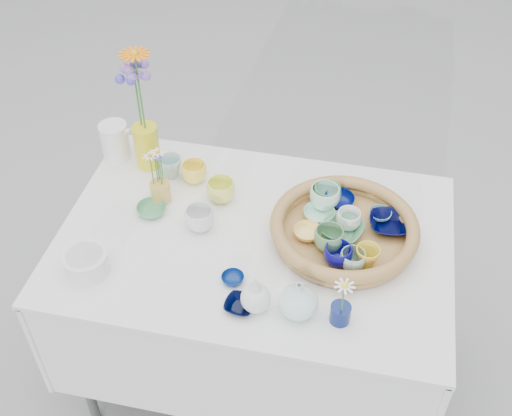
% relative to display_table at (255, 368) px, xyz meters
% --- Properties ---
extents(ground, '(80.00, 80.00, 0.00)m').
position_rel_display_table_xyz_m(ground, '(0.00, 0.00, 0.00)').
color(ground, gray).
extents(display_table, '(1.26, 0.86, 0.77)m').
position_rel_display_table_xyz_m(display_table, '(0.00, 0.00, 0.00)').
color(display_table, white).
rests_on(display_table, ground).
extents(wicker_tray, '(0.47, 0.47, 0.08)m').
position_rel_display_table_xyz_m(wicker_tray, '(0.28, 0.05, 0.80)').
color(wicker_tray, olive).
rests_on(wicker_tray, display_table).
extents(tray_ceramic_0, '(0.11, 0.11, 0.03)m').
position_rel_display_table_xyz_m(tray_ceramic_0, '(0.25, 0.19, 0.80)').
color(tray_ceramic_0, '#051163').
rests_on(tray_ceramic_0, wicker_tray).
extents(tray_ceramic_1, '(0.15, 0.15, 0.03)m').
position_rel_display_table_xyz_m(tray_ceramic_1, '(0.42, 0.11, 0.80)').
color(tray_ceramic_1, black).
rests_on(tray_ceramic_1, wicker_tray).
extents(tray_ceramic_2, '(0.08, 0.08, 0.07)m').
position_rel_display_table_xyz_m(tray_ceramic_2, '(0.36, -0.07, 0.82)').
color(tray_ceramic_2, gold).
rests_on(tray_ceramic_2, wicker_tray).
extents(tray_ceramic_3, '(0.16, 0.16, 0.03)m').
position_rel_display_table_xyz_m(tray_ceramic_3, '(0.27, 0.05, 0.80)').
color(tray_ceramic_3, '#4D8F63').
rests_on(tray_ceramic_3, wicker_tray).
extents(tray_ceramic_4, '(0.12, 0.12, 0.07)m').
position_rel_display_table_xyz_m(tray_ceramic_4, '(0.24, -0.02, 0.82)').
color(tray_ceramic_4, '#5F9460').
rests_on(tray_ceramic_4, wicker_tray).
extents(tray_ceramic_5, '(0.13, 0.13, 0.03)m').
position_rel_display_table_xyz_m(tray_ceramic_5, '(0.19, 0.11, 0.80)').
color(tray_ceramic_5, '#ABE5CA').
rests_on(tray_ceramic_5, wicker_tray).
extents(tray_ceramic_6, '(0.11, 0.11, 0.08)m').
position_rel_display_table_xyz_m(tray_ceramic_6, '(0.20, 0.17, 0.82)').
color(tray_ceramic_6, silver).
rests_on(tray_ceramic_6, wicker_tray).
extents(tray_ceramic_7, '(0.10, 0.10, 0.06)m').
position_rel_display_table_xyz_m(tray_ceramic_7, '(0.29, 0.09, 0.81)').
color(tray_ceramic_7, white).
rests_on(tray_ceramic_7, wicker_tray).
extents(tray_ceramic_8, '(0.09, 0.09, 0.02)m').
position_rel_display_table_xyz_m(tray_ceramic_8, '(0.39, 0.15, 0.79)').
color(tray_ceramic_8, '#8CD0E1').
rests_on(tray_ceramic_8, wicker_tray).
extents(tray_ceramic_9, '(0.10, 0.10, 0.07)m').
position_rel_display_table_xyz_m(tray_ceramic_9, '(0.27, -0.08, 0.82)').
color(tray_ceramic_9, '#0B0971').
rests_on(tray_ceramic_9, wicker_tray).
extents(tray_ceramic_10, '(0.11, 0.11, 0.03)m').
position_rel_display_table_xyz_m(tray_ceramic_10, '(0.17, 0.02, 0.80)').
color(tray_ceramic_10, '#FFD065').
rests_on(tray_ceramic_10, wicker_tray).
extents(tray_ceramic_11, '(0.09, 0.09, 0.06)m').
position_rel_display_table_xyz_m(tray_ceramic_11, '(0.32, -0.09, 0.81)').
color(tray_ceramic_11, '#9AC5B2').
rests_on(tray_ceramic_11, wicker_tray).
extents(tray_ceramic_12, '(0.10, 0.10, 0.07)m').
position_rel_display_table_xyz_m(tray_ceramic_12, '(0.21, 0.18, 0.82)').
color(tray_ceramic_12, green).
rests_on(tray_ceramic_12, wicker_tray).
extents(loose_ceramic_0, '(0.10, 0.10, 0.07)m').
position_rel_display_table_xyz_m(loose_ceramic_0, '(-0.27, 0.23, 0.80)').
color(loose_ceramic_0, '#FFE147').
rests_on(loose_ceramic_0, display_table).
extents(loose_ceramic_1, '(0.12, 0.12, 0.08)m').
position_rel_display_table_xyz_m(loose_ceramic_1, '(-0.15, 0.15, 0.80)').
color(loose_ceramic_1, '#E9EC5A').
rests_on(loose_ceramic_1, display_table).
extents(loose_ceramic_2, '(0.12, 0.12, 0.03)m').
position_rel_display_table_xyz_m(loose_ceramic_2, '(-0.36, 0.03, 0.78)').
color(loose_ceramic_2, '#4D9B65').
rests_on(loose_ceramic_2, display_table).
extents(loose_ceramic_3, '(0.11, 0.11, 0.08)m').
position_rel_display_table_xyz_m(loose_ceramic_3, '(-0.18, 0.00, 0.80)').
color(loose_ceramic_3, silver).
rests_on(loose_ceramic_3, display_table).
extents(loose_ceramic_4, '(0.09, 0.09, 0.02)m').
position_rel_display_table_xyz_m(loose_ceramic_4, '(-0.02, -0.20, 0.78)').
color(loose_ceramic_4, navy).
rests_on(loose_ceramic_4, display_table).
extents(loose_ceramic_5, '(0.10, 0.10, 0.08)m').
position_rel_display_table_xyz_m(loose_ceramic_5, '(-0.36, 0.23, 0.80)').
color(loose_ceramic_5, '#A1C9C0').
rests_on(loose_ceramic_5, display_table).
extents(loose_ceramic_6, '(0.10, 0.10, 0.02)m').
position_rel_display_table_xyz_m(loose_ceramic_6, '(0.02, -0.29, 0.78)').
color(loose_ceramic_6, black).
rests_on(loose_ceramic_6, display_table).
extents(fluted_bowl, '(0.18, 0.18, 0.07)m').
position_rel_display_table_xyz_m(fluted_bowl, '(-0.47, -0.25, 0.80)').
color(fluted_bowl, silver).
rests_on(fluted_bowl, display_table).
extents(bud_vase_paleblue, '(0.09, 0.09, 0.14)m').
position_rel_display_table_xyz_m(bud_vase_paleblue, '(0.06, -0.28, 0.83)').
color(bud_vase_paleblue, silver).
rests_on(bud_vase_paleblue, display_table).
extents(bud_vase_seafoam, '(0.12, 0.12, 0.12)m').
position_rel_display_table_xyz_m(bud_vase_seafoam, '(0.19, -0.27, 0.82)').
color(bud_vase_seafoam, silver).
rests_on(bud_vase_seafoam, display_table).
extents(bud_vase_cobalt, '(0.07, 0.07, 0.06)m').
position_rel_display_table_xyz_m(bud_vase_cobalt, '(0.31, -0.28, 0.79)').
color(bud_vase_cobalt, '#0A1954').
rests_on(bud_vase_cobalt, display_table).
extents(single_daisy, '(0.08, 0.08, 0.12)m').
position_rel_display_table_xyz_m(single_daisy, '(0.31, -0.29, 0.88)').
color(single_daisy, white).
rests_on(single_daisy, bud_vase_cobalt).
extents(tall_vase_yellow, '(0.11, 0.11, 0.17)m').
position_rel_display_table_xyz_m(tall_vase_yellow, '(-0.45, 0.28, 0.85)').
color(tall_vase_yellow, yellow).
rests_on(tall_vase_yellow, display_table).
extents(gerbera, '(0.15, 0.15, 0.31)m').
position_rel_display_table_xyz_m(gerbera, '(-0.45, 0.27, 1.07)').
color(gerbera, orange).
rests_on(gerbera, tall_vase_yellow).
extents(hydrangea, '(0.10, 0.10, 0.30)m').
position_rel_display_table_xyz_m(hydrangea, '(-0.47, 0.29, 1.04)').
color(hydrangea, '#4842BB').
rests_on(hydrangea, tall_vase_yellow).
extents(white_pitcher, '(0.17, 0.14, 0.14)m').
position_rel_display_table_xyz_m(white_pitcher, '(-0.58, 0.30, 0.83)').
color(white_pitcher, white).
rests_on(white_pitcher, display_table).
extents(daisy_cup, '(0.09, 0.09, 0.07)m').
position_rel_display_table_xyz_m(daisy_cup, '(-0.35, 0.10, 0.80)').
color(daisy_cup, gold).
rests_on(daisy_cup, display_table).
extents(daisy_posy, '(0.09, 0.09, 0.14)m').
position_rel_display_table_xyz_m(daisy_posy, '(-0.35, 0.11, 0.91)').
color(daisy_posy, white).
rests_on(daisy_posy, daisy_cup).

